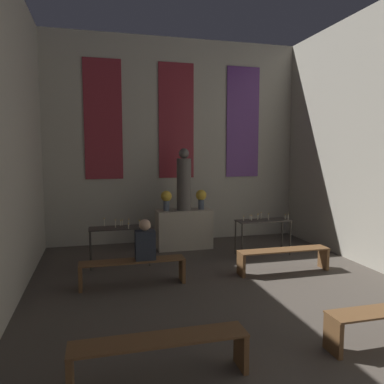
{
  "coord_description": "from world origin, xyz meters",
  "views": [
    {
      "loc": [
        -2.14,
        0.72,
        2.44
      ],
      "look_at": [
        0.0,
        8.94,
        1.51
      ],
      "focal_mm": 35.0,
      "sensor_mm": 36.0,
      "label": 1
    }
  ],
  "objects_px": {
    "pew_back_left": "(133,267)",
    "pew_back_right": "(284,256)",
    "candle_rack_left": "(120,232)",
    "person_seated": "(145,242)",
    "candle_rack_right": "(263,225)",
    "pew_second_left": "(160,350)",
    "altar": "(184,229)",
    "flower_vase_left": "(166,198)",
    "statue": "(184,182)",
    "flower_vase_right": "(201,197)"
  },
  "relations": [
    {
      "from": "pew_back_left",
      "to": "pew_back_right",
      "type": "distance_m",
      "value": 3.03
    },
    {
      "from": "candle_rack_left",
      "to": "person_seated",
      "type": "xyz_separation_m",
      "value": [
        0.37,
        -1.3,
        0.08
      ]
    },
    {
      "from": "candle_rack_left",
      "to": "candle_rack_right",
      "type": "relative_size",
      "value": 1.0
    },
    {
      "from": "candle_rack_right",
      "to": "pew_second_left",
      "type": "relative_size",
      "value": 0.67
    },
    {
      "from": "candle_rack_left",
      "to": "pew_back_left",
      "type": "xyz_separation_m",
      "value": [
        0.14,
        -1.3,
        -0.38
      ]
    },
    {
      "from": "altar",
      "to": "pew_back_left",
      "type": "relative_size",
      "value": 0.72
    },
    {
      "from": "flower_vase_left",
      "to": "candle_rack_right",
      "type": "height_order",
      "value": "flower_vase_left"
    },
    {
      "from": "altar",
      "to": "candle_rack_left",
      "type": "distance_m",
      "value": 1.98
    },
    {
      "from": "candle_rack_left",
      "to": "person_seated",
      "type": "relative_size",
      "value": 1.71
    },
    {
      "from": "altar",
      "to": "statue",
      "type": "height_order",
      "value": "statue"
    },
    {
      "from": "altar",
      "to": "candle_rack_left",
      "type": "xyz_separation_m",
      "value": [
        -1.66,
        -1.05,
        0.23
      ]
    },
    {
      "from": "candle_rack_right",
      "to": "candle_rack_left",
      "type": "bearing_deg",
      "value": 180.0
    },
    {
      "from": "altar",
      "to": "candle_rack_right",
      "type": "relative_size",
      "value": 1.08
    },
    {
      "from": "flower_vase_left",
      "to": "pew_back_left",
      "type": "distance_m",
      "value": 2.75
    },
    {
      "from": "statue",
      "to": "pew_back_right",
      "type": "distance_m",
      "value": 3.1
    },
    {
      "from": "pew_second_left",
      "to": "pew_back_left",
      "type": "distance_m",
      "value": 2.94
    },
    {
      "from": "statue",
      "to": "candle_rack_left",
      "type": "height_order",
      "value": "statue"
    },
    {
      "from": "pew_second_left",
      "to": "pew_back_right",
      "type": "height_order",
      "value": "same"
    },
    {
      "from": "flower_vase_right",
      "to": "pew_back_left",
      "type": "distance_m",
      "value": 3.2
    },
    {
      "from": "flower_vase_right",
      "to": "candle_rack_left",
      "type": "xyz_separation_m",
      "value": [
        -2.11,
        -1.05,
        -0.57
      ]
    },
    {
      "from": "pew_back_left",
      "to": "pew_second_left",
      "type": "bearing_deg",
      "value": -90.0
    },
    {
      "from": "flower_vase_right",
      "to": "candle_rack_left",
      "type": "distance_m",
      "value": 2.42
    },
    {
      "from": "pew_second_left",
      "to": "pew_back_left",
      "type": "height_order",
      "value": "same"
    },
    {
      "from": "flower_vase_left",
      "to": "pew_back_right",
      "type": "height_order",
      "value": "flower_vase_left"
    },
    {
      "from": "flower_vase_left",
      "to": "flower_vase_right",
      "type": "height_order",
      "value": "same"
    },
    {
      "from": "statue",
      "to": "flower_vase_right",
      "type": "distance_m",
      "value": 0.6
    },
    {
      "from": "pew_back_right",
      "to": "person_seated",
      "type": "bearing_deg",
      "value": -180.0
    },
    {
      "from": "statue",
      "to": "candle_rack_left",
      "type": "distance_m",
      "value": 2.19
    },
    {
      "from": "pew_back_left",
      "to": "person_seated",
      "type": "bearing_deg",
      "value": -0.0
    },
    {
      "from": "altar",
      "to": "flower_vase_left",
      "type": "relative_size",
      "value": 2.76
    },
    {
      "from": "statue",
      "to": "candle_rack_right",
      "type": "distance_m",
      "value": 2.19
    },
    {
      "from": "pew_second_left",
      "to": "flower_vase_right",
      "type": "bearing_deg",
      "value": 69.65
    },
    {
      "from": "flower_vase_left",
      "to": "candle_rack_right",
      "type": "xyz_separation_m",
      "value": [
        2.11,
        -1.05,
        -0.57
      ]
    },
    {
      "from": "altar",
      "to": "person_seated",
      "type": "distance_m",
      "value": 2.7
    },
    {
      "from": "flower_vase_right",
      "to": "pew_back_right",
      "type": "height_order",
      "value": "flower_vase_right"
    },
    {
      "from": "flower_vase_left",
      "to": "flower_vase_right",
      "type": "xyz_separation_m",
      "value": [
        0.89,
        0.0,
        0.0
      ]
    },
    {
      "from": "flower_vase_right",
      "to": "pew_second_left",
      "type": "distance_m",
      "value": 5.72
    },
    {
      "from": "statue",
      "to": "pew_back_right",
      "type": "height_order",
      "value": "statue"
    },
    {
      "from": "altar",
      "to": "flower_vase_left",
      "type": "bearing_deg",
      "value": 180.0
    },
    {
      "from": "candle_rack_right",
      "to": "person_seated",
      "type": "distance_m",
      "value": 3.22
    },
    {
      "from": "altar",
      "to": "pew_back_left",
      "type": "height_order",
      "value": "altar"
    },
    {
      "from": "candle_rack_right",
      "to": "pew_second_left",
      "type": "bearing_deg",
      "value": -126.89
    },
    {
      "from": "altar",
      "to": "flower_vase_right",
      "type": "distance_m",
      "value": 0.91
    },
    {
      "from": "statue",
      "to": "candle_rack_right",
      "type": "relative_size",
      "value": 1.21
    },
    {
      "from": "statue",
      "to": "flower_vase_right",
      "type": "height_order",
      "value": "statue"
    },
    {
      "from": "flower_vase_left",
      "to": "pew_back_right",
      "type": "bearing_deg",
      "value": -50.11
    },
    {
      "from": "candle_rack_left",
      "to": "person_seated",
      "type": "bearing_deg",
      "value": -73.93
    },
    {
      "from": "pew_second_left",
      "to": "altar",
      "type": "bearing_deg",
      "value": 74.01
    },
    {
      "from": "flower_vase_right",
      "to": "candle_rack_left",
      "type": "bearing_deg",
      "value": -153.47
    },
    {
      "from": "candle_rack_right",
      "to": "pew_second_left",
      "type": "distance_m",
      "value": 5.31
    }
  ]
}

